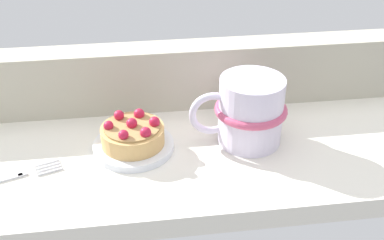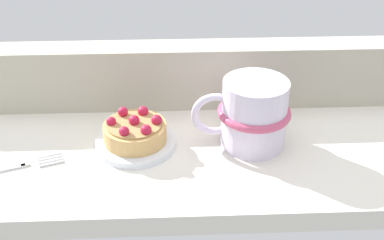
# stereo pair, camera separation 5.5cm
# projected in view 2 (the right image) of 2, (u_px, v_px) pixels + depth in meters

# --- Properties ---
(ground_plane) EXTENTS (0.79, 0.31, 0.03)m
(ground_plane) POSITION_uv_depth(u_px,v_px,m) (173.00, 154.00, 0.74)
(ground_plane) COLOR silver
(window_rail_back) EXTENTS (0.77, 0.06, 0.11)m
(window_rail_back) POSITION_uv_depth(u_px,v_px,m) (171.00, 75.00, 0.81)
(window_rail_back) COLOR #B2AD99
(window_rail_back) RESTS_ON ground_plane
(dessert_plate) EXTENTS (0.12, 0.12, 0.01)m
(dessert_plate) POSITION_uv_depth(u_px,v_px,m) (134.00, 143.00, 0.73)
(dessert_plate) COLOR silver
(dessert_plate) RESTS_ON ground_plane
(raspberry_tart) EXTENTS (0.09, 0.09, 0.04)m
(raspberry_tart) POSITION_uv_depth(u_px,v_px,m) (133.00, 131.00, 0.71)
(raspberry_tart) COLOR tan
(raspberry_tart) RESTS_ON dessert_plate
(coffee_mug) EXTENTS (0.14, 0.11, 0.10)m
(coffee_mug) POSITION_uv_depth(u_px,v_px,m) (250.00, 114.00, 0.71)
(coffee_mug) COLOR silver
(coffee_mug) RESTS_ON ground_plane
(dessert_fork) EXTENTS (0.16, 0.07, 0.01)m
(dessert_fork) POSITION_uv_depth(u_px,v_px,m) (1.00, 169.00, 0.68)
(dessert_fork) COLOR silver
(dessert_fork) RESTS_ON ground_plane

